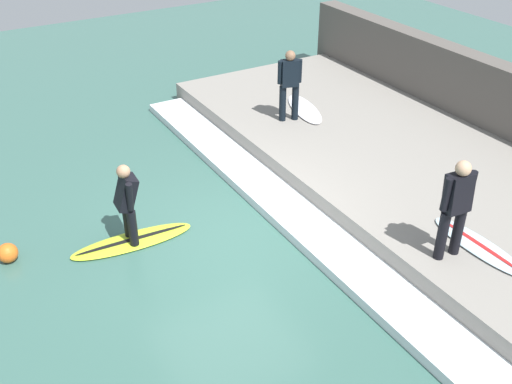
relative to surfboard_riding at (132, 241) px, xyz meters
The scene contains 11 objects.
ground_plane 1.54m from the surfboard_riding, 24.75° to the right, with size 28.00×28.00×0.00m, color #386056.
concrete_ledge 5.28m from the surfboard_riding, ahead, with size 4.40×11.44×0.44m, color gray.
back_wall 7.76m from the surfboard_riding, ahead, with size 0.50×12.01×1.76m, color #544F49.
wave_foam_crest 2.71m from the surfboard_riding, 13.79° to the right, with size 0.83×10.87×0.16m, color silver.
surfboard_riding is the anchor object (origin of this frame).
surfer_riding 0.79m from the surfboard_riding, ahead, with size 0.39×0.58×1.37m.
surfer_waiting_near 4.83m from the surfboard_riding, 24.44° to the left, with size 0.49×0.32×1.50m.
surfboard_waiting_near 5.30m from the surfboard_riding, 24.15° to the left, with size 0.92×1.72×0.06m.
surfer_waiting_far 5.01m from the surfboard_riding, 41.03° to the right, with size 0.53×0.28×1.55m.
surfboard_waiting_far 5.37m from the surfboard_riding, 38.17° to the right, with size 0.46×1.72×0.07m.
marker_buoy 1.89m from the surfboard_riding, 164.44° to the left, with size 0.31×0.31×0.31m, color orange.
Camera 1 is at (-3.64, -7.13, 5.75)m, focal length 42.00 mm.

